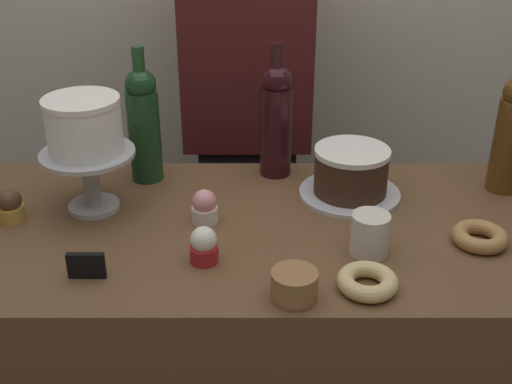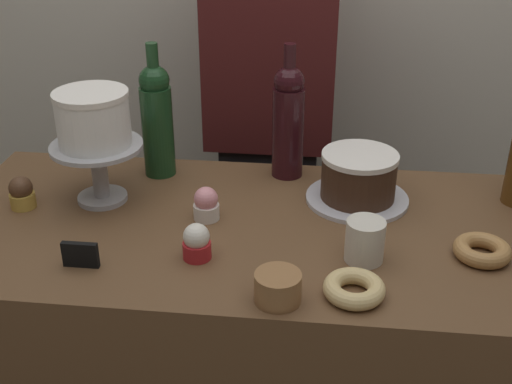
% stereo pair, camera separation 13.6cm
% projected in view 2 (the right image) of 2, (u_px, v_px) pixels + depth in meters
% --- Properties ---
extents(display_counter, '(1.36, 0.62, 0.90)m').
position_uv_depth(display_counter, '(256.00, 384.00, 1.61)').
color(display_counter, brown).
rests_on(display_counter, ground_plane).
extents(cake_stand_pedestal, '(0.20, 0.20, 0.14)m').
position_uv_depth(cake_stand_pedestal, '(98.00, 163.00, 1.46)').
color(cake_stand_pedestal, '#B2B2B7').
rests_on(cake_stand_pedestal, display_counter).
extents(white_layer_cake, '(0.16, 0.16, 0.12)m').
position_uv_depth(white_layer_cake, '(93.00, 118.00, 1.41)').
color(white_layer_cake, white).
rests_on(white_layer_cake, cake_stand_pedestal).
extents(silver_serving_platter, '(0.23, 0.23, 0.01)m').
position_uv_depth(silver_serving_platter, '(357.00, 199.00, 1.49)').
color(silver_serving_platter, silver).
rests_on(silver_serving_platter, display_counter).
extents(chocolate_round_cake, '(0.17, 0.17, 0.11)m').
position_uv_depth(chocolate_round_cake, '(359.00, 175.00, 1.47)').
color(chocolate_round_cake, '#3D2619').
rests_on(chocolate_round_cake, silver_serving_platter).
extents(wine_bottle_green, '(0.08, 0.08, 0.33)m').
position_uv_depth(wine_bottle_green, '(157.00, 118.00, 1.56)').
color(wine_bottle_green, '#193D1E').
rests_on(wine_bottle_green, display_counter).
extents(wine_bottle_dark_red, '(0.08, 0.08, 0.33)m').
position_uv_depth(wine_bottle_dark_red, '(288.00, 119.00, 1.55)').
color(wine_bottle_dark_red, black).
rests_on(wine_bottle_dark_red, display_counter).
extents(cupcake_vanilla, '(0.06, 0.06, 0.07)m').
position_uv_depth(cupcake_vanilla, '(197.00, 242.00, 1.27)').
color(cupcake_vanilla, red).
rests_on(cupcake_vanilla, display_counter).
extents(cupcake_strawberry, '(0.06, 0.06, 0.07)m').
position_uv_depth(cupcake_strawberry, '(206.00, 204.00, 1.41)').
color(cupcake_strawberry, white).
rests_on(cupcake_strawberry, display_counter).
extents(cupcake_chocolate, '(0.06, 0.06, 0.07)m').
position_uv_depth(cupcake_chocolate, '(22.00, 193.00, 1.45)').
color(cupcake_chocolate, gold).
rests_on(cupcake_chocolate, display_counter).
extents(donut_maple, '(0.11, 0.11, 0.03)m').
position_uv_depth(donut_maple, '(482.00, 250.00, 1.28)').
color(donut_maple, '#B27F47').
rests_on(donut_maple, display_counter).
extents(donut_glazed, '(0.11, 0.11, 0.03)m').
position_uv_depth(donut_glazed, '(354.00, 288.00, 1.17)').
color(donut_glazed, '#E0C17F').
rests_on(donut_glazed, display_counter).
extents(cookie_stack, '(0.08, 0.08, 0.05)m').
position_uv_depth(cookie_stack, '(278.00, 287.00, 1.15)').
color(cookie_stack, olive).
rests_on(cookie_stack, display_counter).
extents(price_sign_chalkboard, '(0.07, 0.01, 0.05)m').
position_uv_depth(price_sign_chalkboard, '(80.00, 255.00, 1.25)').
color(price_sign_chalkboard, black).
rests_on(price_sign_chalkboard, display_counter).
extents(coffee_cup_ceramic, '(0.08, 0.08, 0.08)m').
position_uv_depth(coffee_cup_ceramic, '(365.00, 241.00, 1.26)').
color(coffee_cup_ceramic, silver).
rests_on(coffee_cup_ceramic, display_counter).
extents(barista_figure, '(0.36, 0.22, 1.60)m').
position_uv_depth(barista_figure, '(270.00, 143.00, 1.94)').
color(barista_figure, black).
rests_on(barista_figure, ground_plane).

